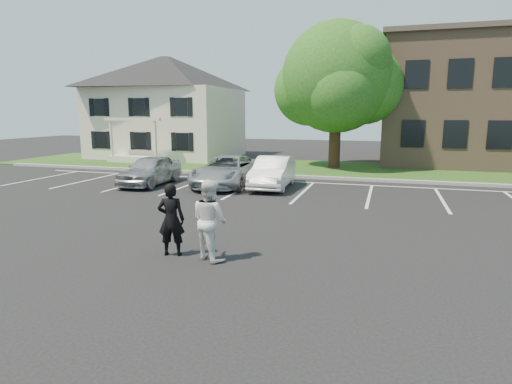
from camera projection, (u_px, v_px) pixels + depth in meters
ground_plane at (245, 246)px, 11.10m from camera, size 90.00×90.00×0.00m
curb at (318, 178)px, 22.37m from camera, size 40.00×0.30×0.15m
grass_strip at (328, 169)px, 26.13m from camera, size 44.00×8.00×0.08m
stall_lines at (338, 190)px, 19.11m from camera, size 34.00×5.36×0.01m
house at (167, 107)px, 32.94m from camera, size 10.30×9.22×7.60m
tree at (338, 80)px, 25.68m from camera, size 7.80×7.20×8.80m
man_black_suit at (171, 220)px, 10.25m from camera, size 0.73×0.58×1.77m
man_white_shirt at (210, 220)px, 9.96m from camera, size 1.16×1.08×1.90m
car_silver_west at (150, 170)px, 20.47m from camera, size 1.81×4.21×1.42m
car_silver_minivan at (227, 171)px, 20.17m from camera, size 2.56×5.22×1.42m
car_white_sedan at (273, 172)px, 19.69m from camera, size 1.79×4.41×1.42m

